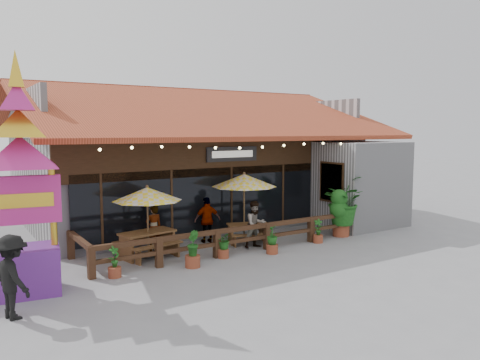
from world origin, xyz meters
TOP-DOWN VIEW (x-y plane):
  - ground at (0.00, 0.00)m, footprint 100.00×100.00m
  - restaurant_building at (0.26, 6.61)m, footprint 15.50×14.73m
  - patio_railing at (-2.25, -0.27)m, footprint 10.00×2.60m
  - umbrella_left at (-4.37, 0.69)m, footprint 2.82×2.82m
  - umbrella_right at (-0.45, 1.03)m, footprint 2.86×2.86m
  - picnic_table_left at (-4.35, 0.79)m, footprint 2.00×1.81m
  - picnic_table_right at (-0.56, 0.60)m, footprint 1.83×1.71m
  - thai_sign_tower at (-8.21, -0.82)m, footprint 2.71×2.71m
  - tropical_plant at (3.11, -0.41)m, footprint 2.16×2.22m
  - diner_a at (-3.88, 1.39)m, footprint 0.61×0.43m
  - diner_b at (-0.71, -0.10)m, footprint 0.80×0.63m
  - diner_c at (-1.76, 1.47)m, footprint 1.04×0.56m
  - pedestrian at (-8.67, -2.35)m, footprint 1.03×1.36m
  - planter_a at (-5.92, -0.72)m, footprint 0.37×0.37m
  - planter_b at (-3.64, -1.03)m, footprint 0.45×0.49m
  - planter_c at (-2.35, -0.65)m, footprint 0.63×0.57m
  - planter_d at (-0.70, -1.06)m, footprint 0.50×0.50m
  - planter_e at (1.61, -0.76)m, footprint 0.37×0.37m

SIDE VIEW (x-z plane):
  - ground at x=0.00m, z-range 0.00..0.00m
  - planter_e at x=1.61m, z-range -0.07..0.81m
  - planter_a at x=-5.92m, z-range -0.07..0.82m
  - planter_d at x=-0.70m, z-range -0.02..0.94m
  - picnic_table_right at x=-0.56m, z-range 0.12..0.84m
  - planter_c at x=-2.35m, z-range 0.05..0.94m
  - planter_b at x=-3.64m, z-range -0.05..1.06m
  - picnic_table_left at x=-4.35m, z-range 0.15..0.99m
  - patio_railing at x=-2.25m, z-range 0.15..1.07m
  - diner_a at x=-3.88m, z-range 0.00..1.58m
  - diner_b at x=-0.71m, z-range 0.00..1.65m
  - diner_c at x=-1.76m, z-range 0.00..1.68m
  - pedestrian at x=-8.67m, z-range 0.00..1.86m
  - tropical_plant at x=3.11m, z-range 0.17..2.50m
  - umbrella_left at x=-4.37m, z-range 0.88..3.25m
  - restaurant_building at x=0.26m, z-range -0.84..5.25m
  - umbrella_right at x=-0.45m, z-range 0.96..3.53m
  - thai_sign_tower at x=-8.21m, z-range 0.18..6.66m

